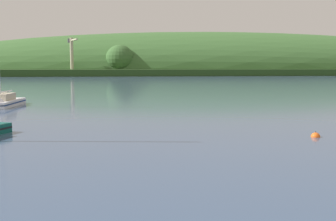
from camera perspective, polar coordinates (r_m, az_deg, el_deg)
name	(u,v)px	position (r m, az deg, el deg)	size (l,w,h in m)	color
far_shoreline_hill	(218,74)	(258.29, 7.01, 5.14)	(509.40, 142.43, 51.49)	#27431B
dockside_crane	(72,58)	(209.27, -13.26, 7.20)	(7.03, 12.38, 18.73)	#4C4C51
sailboat_outer_reach	(0,106)	(51.76, -22.39, 0.65)	(3.10, 9.02, 14.83)	white
mooring_buoy_midchannel	(316,137)	(29.43, 19.91, -3.50)	(0.62, 0.62, 0.70)	#EA5B19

